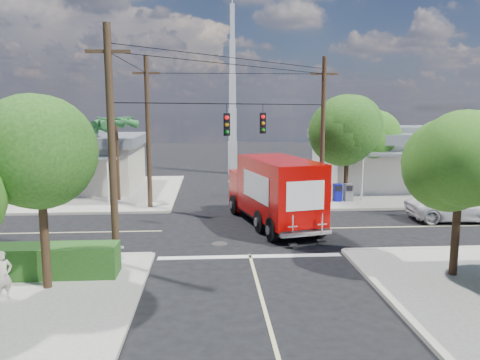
{
  "coord_description": "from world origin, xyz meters",
  "views": [
    {
      "loc": [
        -1.62,
        -22.62,
        6.0
      ],
      "look_at": [
        0.0,
        2.0,
        2.2
      ],
      "focal_mm": 35.0,
      "sensor_mm": 36.0,
      "label": 1
    }
  ],
  "objects": [
    {
      "name": "radio_tower",
      "position": [
        0.5,
        20.0,
        5.64
      ],
      "size": [
        0.8,
        0.8,
        17.0
      ],
      "color": "silver",
      "rests_on": "ground"
    },
    {
      "name": "delivery_truck",
      "position": [
        1.67,
        0.76,
        1.79
      ],
      "size": [
        4.27,
        8.47,
        3.52
      ],
      "color": "black",
      "rests_on": "ground"
    },
    {
      "name": "tree_se",
      "position": [
        7.01,
        -7.24,
        4.04
      ],
      "size": [
        3.67,
        3.54,
        5.62
      ],
      "color": "#422D1C",
      "rests_on": "sidewalk_se"
    },
    {
      "name": "palm_nw_back",
      "position": [
        -9.5,
        9.0,
        4.67
      ],
      "size": [
        3.01,
        3.08,
        5.19
      ],
      "color": "#422D1C",
      "rests_on": "sidewalk_nw"
    },
    {
      "name": "building_ne",
      "position": [
        12.5,
        11.97,
        2.32
      ],
      "size": [
        11.8,
        10.2,
        4.5
      ],
      "color": "white",
      "rests_on": "sidewalk_ne"
    },
    {
      "name": "vending_boxes",
      "position": [
        6.5,
        6.2,
        0.69
      ],
      "size": [
        1.9,
        0.5,
        1.1
      ],
      "color": "red",
      "rests_on": "sidewalk_ne"
    },
    {
      "name": "sidewalk_ne",
      "position": [
        10.88,
        10.88,
        0.07
      ],
      "size": [
        14.12,
        14.12,
        0.14
      ],
      "color": "gray",
      "rests_on": "ground"
    },
    {
      "name": "parked_car",
      "position": [
        11.67,
        1.22,
        0.72
      ],
      "size": [
        5.29,
        2.64,
        1.44
      ],
      "primitive_type": "imported",
      "rotation": [
        0.0,
        0.0,
        1.52
      ],
      "color": "silver",
      "rests_on": "ground"
    },
    {
      "name": "tree_ne_back",
      "position": [
        9.81,
        8.96,
        4.19
      ],
      "size": [
        3.77,
        3.66,
        5.82
      ],
      "color": "#422D1C",
      "rests_on": "sidewalk_ne"
    },
    {
      "name": "road_markings",
      "position": [
        0.0,
        -1.47,
        0.01
      ],
      "size": [
        32.0,
        32.0,
        0.01
      ],
      "color": "beige",
      "rests_on": "ground"
    },
    {
      "name": "picket_fence",
      "position": [
        -7.8,
        -5.6,
        0.68
      ],
      "size": [
        5.94,
        0.06,
        1.0
      ],
      "color": "silver",
      "rests_on": "sidewalk_sw"
    },
    {
      "name": "palm_nw_front",
      "position": [
        -7.5,
        7.5,
        5.04
      ],
      "size": [
        3.01,
        3.08,
        5.59
      ],
      "color": "#422D1C",
      "rests_on": "sidewalk_nw"
    },
    {
      "name": "hedge_sw",
      "position": [
        -8.0,
        -6.4,
        0.69
      ],
      "size": [
        6.2,
        1.2,
        1.1
      ],
      "primitive_type": "cube",
      "color": "#1E4718",
      "rests_on": "sidewalk_sw"
    },
    {
      "name": "tree_ne_front",
      "position": [
        7.21,
        6.76,
        4.77
      ],
      "size": [
        4.21,
        4.14,
        6.66
      ],
      "color": "#422D1C",
      "rests_on": "sidewalk_ne"
    },
    {
      "name": "tree_sw_front",
      "position": [
        -6.99,
        -7.54,
        4.33
      ],
      "size": [
        3.88,
        3.78,
        6.03
      ],
      "color": "#422D1C",
      "rests_on": "sidewalk_sw"
    },
    {
      "name": "utility_poles",
      "position": [
        -1.58,
        1.6,
        4.67
      ],
      "size": [
        12.0,
        10.68,
        9.0
      ],
      "color": "#473321",
      "rests_on": "ground"
    },
    {
      "name": "building_nw",
      "position": [
        -12.0,
        12.46,
        2.22
      ],
      "size": [
        10.8,
        10.2,
        4.3
      ],
      "color": "beige",
      "rests_on": "sidewalk_nw"
    },
    {
      "name": "sidewalk_nw",
      "position": [
        -10.88,
        10.88,
        0.07
      ],
      "size": [
        14.12,
        14.12,
        0.14
      ],
      "color": "gray",
      "rests_on": "ground"
    },
    {
      "name": "ground",
      "position": [
        0.0,
        0.0,
        0.0
      ],
      "size": [
        120.0,
        120.0,
        0.0
      ],
      "primitive_type": "plane",
      "color": "black",
      "rests_on": "ground"
    },
    {
      "name": "pedestrian",
      "position": [
        -7.97,
        -8.46,
        0.92
      ],
      "size": [
        0.65,
        0.68,
        1.57
      ],
      "primitive_type": "imported",
      "rotation": [
        0.0,
        0.0,
        0.92
      ],
      "color": "beige",
      "rests_on": "sidewalk_sw"
    }
  ]
}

